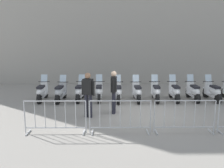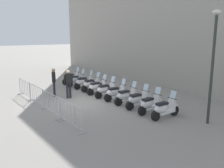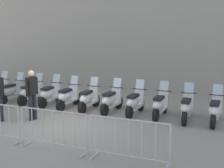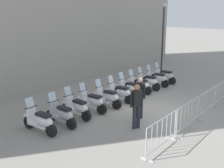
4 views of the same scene
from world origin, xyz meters
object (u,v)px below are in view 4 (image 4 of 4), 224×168
object	(u,v)px
barrier_segment_2	(207,102)
motorcycle_10	(164,76)
motorcycle_0	(41,121)
motorcycle_6	(130,89)
barrier_segment_0	(162,134)
officer_near_row_end	(137,104)
motorcycle_9	(157,79)
motorcycle_5	(120,93)
officer_mid_plaza	(140,95)
motorcycle_4	(107,97)
motorcycle_2	(77,107)
motorcycle_1	(62,114)
street_lamp	(163,32)
motorcycle_3	(92,102)
motorcycle_7	(139,85)
barrier_segment_1	(188,116)
motorcycle_8	(148,82)
barrier_segment_3	(222,92)

from	to	relation	value
barrier_segment_2	motorcycle_10	bearing A→B (deg)	58.02
motorcycle_0	motorcycle_6	world-z (taller)	same
motorcycle_0	barrier_segment_0	xyz separation A→B (m)	(2.32, -3.70, 0.07)
officer_near_row_end	motorcycle_9	bearing A→B (deg)	32.89
motorcycle_6	barrier_segment_0	size ratio (longest dim) A/B	0.90
motorcycle_5	officer_mid_plaza	size ratio (longest dim) A/B	0.99
motorcycle_4	motorcycle_2	bearing A→B (deg)	-172.75
motorcycle_1	motorcycle_2	world-z (taller)	same
motorcycle_5	motorcycle_0	bearing A→B (deg)	-170.82
barrier_segment_2	street_lamp	xyz separation A→B (m)	(4.22, 5.91, 2.47)
street_lamp	motorcycle_9	bearing A→B (deg)	-146.68
motorcycle_6	barrier_segment_2	distance (m)	4.01
motorcycle_0	motorcycle_2	distance (m)	1.86
officer_near_row_end	motorcycle_0	bearing A→B (deg)	145.48
officer_near_row_end	officer_mid_plaza	distance (m)	1.10
motorcycle_2	motorcycle_9	size ratio (longest dim) A/B	1.01
motorcycle_6	barrier_segment_2	size ratio (longest dim) A/B	0.90
street_lamp	barrier_segment_0	bearing A→B (deg)	-141.03
motorcycle_3	motorcycle_4	size ratio (longest dim) A/B	1.00
motorcycle_7	officer_near_row_end	xyz separation A→B (m)	(-3.51, -3.16, 0.53)
barrier_segment_1	street_lamp	size ratio (longest dim) A/B	0.40
motorcycle_2	barrier_segment_0	size ratio (longest dim) A/B	0.90
motorcycle_2	motorcycle_0	bearing A→B (deg)	-168.99
motorcycle_1	motorcycle_8	xyz separation A→B (m)	(6.41, 1.27, 0.00)
motorcycle_2	officer_mid_plaza	size ratio (longest dim) A/B	1.00
motorcycle_0	barrier_segment_2	size ratio (longest dim) A/B	0.89
motorcycle_6	barrier_segment_0	distance (m)	5.65
motorcycle_5	motorcycle_9	distance (m)	3.73
barrier_segment_1	motorcycle_7	bearing A→B (deg)	64.92
motorcycle_1	barrier_segment_1	world-z (taller)	motorcycle_1
motorcycle_9	officer_mid_plaza	world-z (taller)	officer_mid_plaza
motorcycle_5	barrier_segment_2	xyz separation A→B (m)	(1.72, -3.70, 0.07)
motorcycle_9	motorcycle_10	xyz separation A→B (m)	(0.91, 0.16, 0.00)
motorcycle_5	motorcycle_6	size ratio (longest dim) A/B	0.99
motorcycle_3	barrier_segment_3	xyz separation A→B (m)	(5.58, -3.12, 0.07)
motorcycle_4	motorcycle_7	distance (m)	2.80
motorcycle_8	officer_mid_plaza	bearing A→B (deg)	-142.93
motorcycle_7	barrier_segment_2	world-z (taller)	motorcycle_7
officer_mid_plaza	motorcycle_8	bearing A→B (deg)	37.07
motorcycle_6	motorcycle_8	distance (m)	1.87
motorcycle_7	barrier_segment_3	size ratio (longest dim) A/B	0.90
motorcycle_5	barrier_segment_1	xyz separation A→B (m)	(-0.28, -4.07, 0.07)
motorcycle_5	officer_near_row_end	bearing A→B (deg)	-121.63
motorcycle_9	officer_near_row_end	distance (m)	6.40
barrier_segment_2	officer_near_row_end	bearing A→B (deg)	164.45
motorcycle_7	motorcycle_10	distance (m)	2.80
street_lamp	motorcycle_2	bearing A→B (deg)	-163.39
motorcycle_9	street_lamp	xyz separation A→B (m)	(2.27, 1.50, 2.53)
motorcycle_10	officer_mid_plaza	xyz separation A→B (m)	(-5.39, -2.96, 0.53)
officer_near_row_end	motorcycle_3	bearing A→B (deg)	93.75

